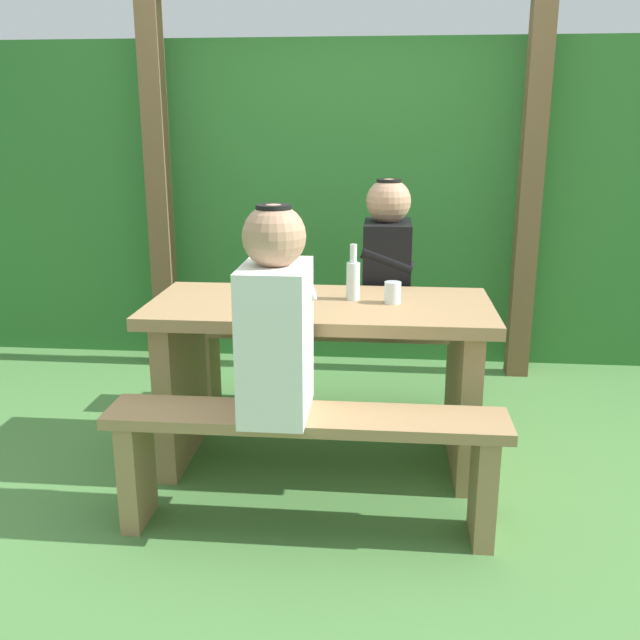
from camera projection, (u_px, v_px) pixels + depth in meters
name	position (u px, v px, depth m)	size (l,w,h in m)	color
ground_plane	(320.00, 460.00, 3.08)	(12.00, 12.00, 0.00)	#4C8040
hedge_backdrop	(346.00, 200.00, 4.53)	(6.40, 0.74, 1.88)	#30702F
pergola_post_left	(159.00, 189.00, 4.04)	(0.12, 0.12, 2.10)	brown
pergola_post_right	(530.00, 193.00, 3.86)	(0.12, 0.12, 2.10)	brown
picnic_table	(320.00, 354.00, 2.95)	(1.40, 0.64, 0.71)	#9E7A51
bench_near	(306.00, 447.00, 2.47)	(1.40, 0.24, 0.45)	#9E7A51
bench_far	(330.00, 351.00, 3.51)	(1.40, 0.24, 0.45)	#9E7A51
person_white_shirt	(276.00, 320.00, 2.36)	(0.25, 0.35, 0.72)	white
person_black_coat	(387.00, 261.00, 3.35)	(0.25, 0.35, 0.72)	black
drinking_glass	(393.00, 293.00, 2.86)	(0.07, 0.07, 0.09)	silver
bottle_left	(353.00, 278.00, 2.91)	(0.06, 0.06, 0.23)	silver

